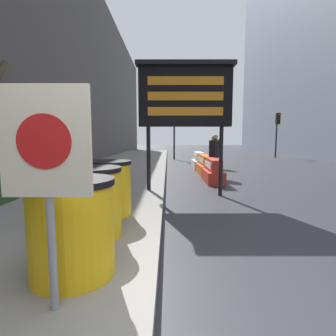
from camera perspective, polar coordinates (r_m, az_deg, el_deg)
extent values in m
cube|color=#4C4742|center=(13.05, -22.20, 23.73)|extent=(0.40, 50.40, 10.90)
cylinder|color=#4C3D2D|center=(7.58, -29.49, 5.29)|extent=(0.32, 0.32, 2.54)
cylinder|color=#4C3D2D|center=(7.92, -27.49, 12.31)|extent=(0.92, 0.45, 0.92)
cylinder|color=#4C3D2D|center=(8.01, -28.89, 12.08)|extent=(0.91, 0.30, 0.96)
cylinder|color=yellow|center=(2.71, -20.04, -12.68)|extent=(0.78, 0.78, 0.88)
cylinder|color=black|center=(2.60, -20.43, -2.88)|extent=(0.81, 0.81, 0.06)
cylinder|color=yellow|center=(3.66, -16.30, -7.61)|extent=(0.78, 0.78, 0.88)
cylinder|color=black|center=(3.58, -16.53, -0.31)|extent=(0.81, 0.81, 0.06)
cylinder|color=yellow|center=(4.61, -12.91, -4.65)|extent=(0.78, 0.78, 0.88)
cylinder|color=black|center=(4.54, -13.06, 1.15)|extent=(0.81, 0.81, 0.06)
cylinder|color=gray|center=(2.18, -24.02, -11.86)|extent=(0.06, 0.06, 1.29)
cube|color=beige|center=(2.06, -25.05, 5.25)|extent=(0.65, 0.04, 0.80)
cylinder|color=red|center=(2.04, -25.34, 5.23)|extent=(0.39, 0.01, 0.39)
cylinder|color=black|center=(6.67, -4.16, 1.40)|extent=(0.10, 0.10, 1.76)
cylinder|color=black|center=(6.79, 11.52, 1.37)|extent=(0.10, 0.10, 1.76)
cube|color=black|center=(6.72, 3.85, 15.18)|extent=(2.30, 0.24, 1.45)
cube|color=black|center=(6.82, 3.95, 21.75)|extent=(2.42, 0.34, 0.10)
cube|color=orange|center=(6.66, 3.95, 18.45)|extent=(1.84, 0.02, 0.20)
cube|color=orange|center=(6.60, 3.93, 15.36)|extent=(1.84, 0.02, 0.20)
cube|color=orange|center=(6.55, 3.90, 12.21)|extent=(1.84, 0.02, 0.20)
cube|color=red|center=(9.03, 9.81, -1.74)|extent=(0.57, 1.66, 0.40)
cube|color=red|center=(8.98, 9.86, 0.75)|extent=(0.34, 1.66, 0.40)
cube|color=white|center=(8.95, 8.72, 0.76)|extent=(0.02, 1.33, 0.20)
cube|color=orange|center=(11.01, 8.05, -0.27)|extent=(0.53, 1.96, 0.39)
cube|color=orange|center=(10.97, 8.08, 1.76)|extent=(0.32, 1.96, 0.39)
cube|color=white|center=(10.95, 7.20, 1.76)|extent=(0.02, 1.57, 0.20)
cube|color=silver|center=(13.07, 6.79, 0.80)|extent=(0.59, 1.77, 0.40)
cube|color=silver|center=(13.03, 6.81, 2.55)|extent=(0.35, 1.77, 0.40)
cube|color=white|center=(13.01, 5.99, 2.56)|extent=(0.02, 1.41, 0.20)
cube|color=black|center=(11.81, 7.57, -0.67)|extent=(0.38, 0.38, 0.04)
cone|color=orange|center=(11.77, 7.60, 0.97)|extent=(0.31, 0.31, 0.64)
cylinder|color=white|center=(11.77, 7.60, 1.13)|extent=(0.18, 0.18, 0.09)
cylinder|color=#2D2D30|center=(18.47, 1.45, 7.27)|extent=(0.12, 0.12, 3.50)
cube|color=black|center=(18.38, 1.47, 11.42)|extent=(0.28, 0.28, 0.84)
sphere|color=#360605|center=(18.25, 1.49, 12.34)|extent=(0.15, 0.15, 0.15)
sphere|color=#392C06|center=(18.23, 1.48, 11.46)|extent=(0.15, 0.15, 0.15)
sphere|color=green|center=(18.20, 1.48, 10.58)|extent=(0.15, 0.15, 0.15)
cylinder|color=#2D2D30|center=(21.93, 22.59, 6.53)|extent=(0.12, 0.12, 3.40)
cube|color=black|center=(21.83, 22.90, 9.89)|extent=(0.28, 0.28, 0.84)
sphere|color=red|center=(21.72, 23.09, 10.64)|extent=(0.15, 0.15, 0.15)
sphere|color=#392C06|center=(21.70, 23.05, 9.91)|extent=(0.15, 0.15, 0.15)
sphere|color=black|center=(21.68, 23.02, 9.17)|extent=(0.15, 0.15, 0.15)
cylinder|color=#514C42|center=(13.23, 10.01, 1.70)|extent=(0.13, 0.13, 0.81)
cylinder|color=#514C42|center=(13.26, 10.65, 1.70)|extent=(0.13, 0.13, 0.81)
cube|color=orange|center=(13.20, 10.40, 4.82)|extent=(0.46, 0.30, 0.64)
sphere|color=#B26376|center=(13.20, 10.43, 6.68)|extent=(0.22, 0.22, 0.22)
cylinder|color=#333338|center=(9.97, 9.71, 0.14)|extent=(0.13, 0.13, 0.78)
cylinder|color=#333338|center=(9.99, 10.54, 0.14)|extent=(0.13, 0.13, 0.78)
cube|color=black|center=(9.93, 10.20, 4.16)|extent=(0.46, 0.49, 0.62)
sphere|color=#959963|center=(9.92, 10.25, 6.57)|extent=(0.22, 0.22, 0.22)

